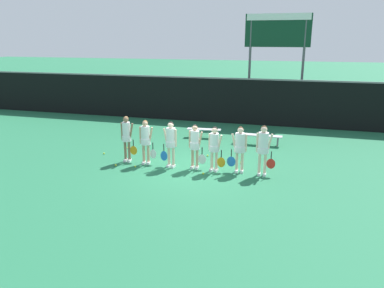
% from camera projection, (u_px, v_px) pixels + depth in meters
% --- Properties ---
extents(ground_plane, '(140.00, 140.00, 0.00)m').
position_uv_depth(ground_plane, '(192.00, 168.00, 14.04)').
color(ground_plane, '#216642').
extents(fence_windscreen, '(60.00, 0.08, 2.58)m').
position_uv_depth(fence_windscreen, '(231.00, 101.00, 21.06)').
color(fence_windscreen, black).
rests_on(fence_windscreen, ground_plane).
extents(scoreboard, '(3.62, 0.15, 6.01)m').
position_uv_depth(scoreboard, '(277.00, 39.00, 20.85)').
color(scoreboard, '#515156').
rests_on(scoreboard, ground_plane).
extents(bench_courtside, '(2.13, 0.43, 0.46)m').
position_uv_depth(bench_courtside, '(259.00, 136.00, 17.06)').
color(bench_courtside, '#B2B2B7').
rests_on(bench_courtside, ground_plane).
extents(bench_far, '(1.67, 0.51, 0.44)m').
position_uv_depth(bench_far, '(204.00, 130.00, 18.24)').
color(bench_far, '#B2B2B7').
rests_on(bench_far, ground_plane).
extents(player_0, '(0.64, 0.35, 1.81)m').
position_uv_depth(player_0, '(127.00, 135.00, 14.54)').
color(player_0, '#8C664C').
rests_on(player_0, ground_plane).
extents(player_1, '(0.65, 0.38, 1.72)m').
position_uv_depth(player_1, '(146.00, 138.00, 14.26)').
color(player_1, tan).
rests_on(player_1, ground_plane).
extents(player_2, '(0.66, 0.39, 1.75)m').
position_uv_depth(player_2, '(171.00, 140.00, 13.89)').
color(player_2, beige).
rests_on(player_2, ground_plane).
extents(player_3, '(0.66, 0.37, 1.68)m').
position_uv_depth(player_3, '(195.00, 143.00, 13.76)').
color(player_3, tan).
rests_on(player_3, ground_plane).
extents(player_4, '(0.65, 0.37, 1.67)m').
position_uv_depth(player_4, '(215.00, 145.00, 13.48)').
color(player_4, beige).
rests_on(player_4, ground_plane).
extents(player_5, '(0.70, 0.41, 1.70)m').
position_uv_depth(player_5, '(240.00, 145.00, 13.35)').
color(player_5, beige).
rests_on(player_5, ground_plane).
extents(player_6, '(0.70, 0.41, 1.81)m').
position_uv_depth(player_6, '(263.00, 146.00, 13.03)').
color(player_6, beige).
rests_on(player_6, ground_plane).
extents(tennis_ball_0, '(0.07, 0.07, 0.07)m').
position_uv_depth(tennis_ball_0, '(241.00, 163.00, 14.54)').
color(tennis_ball_0, '#CCE033').
rests_on(tennis_ball_0, ground_plane).
extents(tennis_ball_1, '(0.07, 0.07, 0.07)m').
position_uv_depth(tennis_ball_1, '(116.00, 165.00, 14.27)').
color(tennis_ball_1, '#CCE033').
rests_on(tennis_ball_1, ground_plane).
extents(tennis_ball_2, '(0.07, 0.07, 0.07)m').
position_uv_depth(tennis_ball_2, '(104.00, 153.00, 15.71)').
color(tennis_ball_2, '#CCE033').
rests_on(tennis_ball_2, ground_plane).
extents(tennis_ball_3, '(0.07, 0.07, 0.07)m').
position_uv_depth(tennis_ball_3, '(128.00, 148.00, 16.54)').
color(tennis_ball_3, '#CCE033').
rests_on(tennis_ball_3, ground_plane).
extents(tennis_ball_4, '(0.06, 0.06, 0.06)m').
position_uv_depth(tennis_ball_4, '(241.00, 157.00, 15.20)').
color(tennis_ball_4, '#CCE033').
rests_on(tennis_ball_4, ground_plane).
extents(tennis_ball_5, '(0.07, 0.07, 0.07)m').
position_uv_depth(tennis_ball_5, '(208.00, 156.00, 15.43)').
color(tennis_ball_5, '#CCE033').
rests_on(tennis_ball_5, ground_plane).
extents(tennis_ball_6, '(0.07, 0.07, 0.07)m').
position_uv_depth(tennis_ball_6, '(135.00, 166.00, 14.13)').
color(tennis_ball_6, '#CCE033').
rests_on(tennis_ball_6, ground_plane).
extents(tennis_ball_7, '(0.07, 0.07, 0.07)m').
position_uv_depth(tennis_ball_7, '(203.00, 174.00, 13.38)').
color(tennis_ball_7, '#CCE033').
rests_on(tennis_ball_7, ground_plane).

